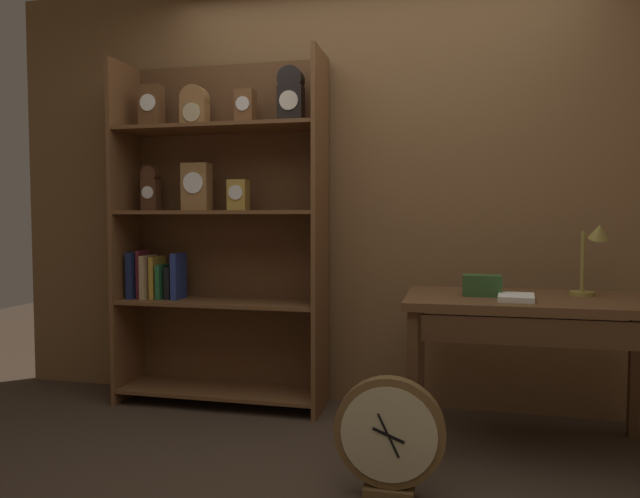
{
  "coord_description": "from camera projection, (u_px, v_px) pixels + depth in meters",
  "views": [
    {
      "loc": [
        0.45,
        -2.14,
        1.14
      ],
      "look_at": [
        -0.23,
        0.84,
        0.97
      ],
      "focal_mm": 32.72,
      "sensor_mm": 36.0,
      "label": 1
    }
  ],
  "objects": [
    {
      "name": "desk_lamp",
      "position": [
        592.0,
        253.0,
        2.82
      ],
      "size": [
        0.17,
        0.17,
        0.37
      ],
      "color": "olive",
      "rests_on": "workbench"
    },
    {
      "name": "toolbox_small",
      "position": [
        482.0,
        285.0,
        2.86
      ],
      "size": [
        0.18,
        0.11,
        0.1
      ],
      "primitive_type": "cube",
      "color": "#2D5123",
      "rests_on": "workbench"
    },
    {
      "name": "back_wood_panel",
      "position": [
        377.0,
        190.0,
        3.51
      ],
      "size": [
        4.8,
        0.05,
        2.6
      ],
      "primitive_type": "cube",
      "color": "brown",
      "rests_on": "ground"
    },
    {
      "name": "round_clock_large",
      "position": [
        389.0,
        436.0,
        2.36
      ],
      "size": [
        0.45,
        0.11,
        0.49
      ],
      "color": "brown",
      "rests_on": "ground"
    },
    {
      "name": "open_repair_manual",
      "position": [
        516.0,
        297.0,
        2.72
      ],
      "size": [
        0.18,
        0.24,
        0.02
      ],
      "primitive_type": "cube",
      "rotation": [
        0.0,
        0.0,
        -0.11
      ],
      "color": "silver",
      "rests_on": "workbench"
    },
    {
      "name": "bookshelf",
      "position": [
        217.0,
        226.0,
        3.54
      ],
      "size": [
        1.27,
        0.37,
        2.08
      ],
      "color": "brown",
      "rests_on": "ground"
    },
    {
      "name": "workbench",
      "position": [
        532.0,
        316.0,
        2.8
      ],
      "size": [
        1.19,
        0.68,
        0.75
      ],
      "color": "brown",
      "rests_on": "ground"
    }
  ]
}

